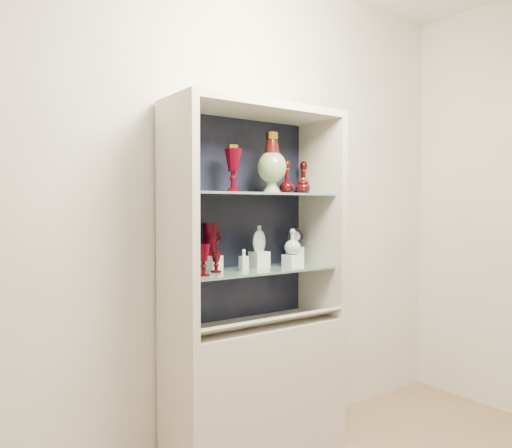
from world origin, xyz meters
TOP-DOWN VIEW (x-y plane):
  - wall_back at (0.00, 1.75)m, footprint 3.50×0.02m
  - cabinet_base at (0.00, 1.53)m, footprint 1.00×0.40m
  - cabinet_back_panel at (0.00, 1.72)m, footprint 0.98×0.02m
  - cabinet_side_left at (-0.48, 1.53)m, footprint 0.04×0.40m
  - cabinet_side_right at (0.48, 1.53)m, footprint 0.04×0.40m
  - cabinet_top_cap at (0.00, 1.53)m, footprint 1.00×0.40m
  - shelf_lower at (0.00, 1.55)m, footprint 0.92×0.34m
  - shelf_upper at (0.00, 1.55)m, footprint 0.92×0.34m
  - label_ledge at (0.00, 1.42)m, footprint 0.92×0.17m
  - label_card_0 at (-0.29, 1.42)m, footprint 0.10×0.06m
  - label_card_1 at (0.05, 1.42)m, footprint 0.10×0.06m
  - pedestal_lamp_left at (-0.43, 1.53)m, footprint 0.13×0.13m
  - pedestal_lamp_right at (-0.13, 1.56)m, footprint 0.11×0.11m
  - enamel_urn at (0.11, 1.53)m, footprint 0.20×0.20m
  - ruby_decanter_a at (0.24, 1.56)m, footprint 0.10×0.10m
  - ruby_decanter_b at (0.44, 1.64)m, footprint 0.11×0.11m
  - lidded_bowl at (0.29, 1.47)m, footprint 0.10×0.10m
  - cobalt_goblet at (-0.44, 1.58)m, footprint 0.09×0.09m
  - ruby_goblet_tall at (-0.36, 1.48)m, footprint 0.09×0.09m
  - ruby_goblet_small at (-0.24, 1.56)m, footprint 0.07×0.07m
  - riser_ruby_pitcher at (-0.22, 1.65)m, footprint 0.10×0.10m
  - ruby_pitcher at (-0.22, 1.65)m, footprint 0.14×0.10m
  - clear_square_bottle at (-0.09, 1.52)m, footprint 0.04×0.04m
  - riser_flat_flask at (0.07, 1.59)m, footprint 0.09×0.09m
  - flat_flask at (0.07, 1.59)m, footprint 0.12×0.08m
  - riser_clear_round_decanter at (0.24, 1.51)m, footprint 0.09×0.09m
  - clear_round_decanter at (0.24, 1.51)m, footprint 0.11×0.11m
  - riser_cameo_medallion at (0.36, 1.63)m, footprint 0.08×0.08m
  - cameo_medallion at (0.36, 1.63)m, footprint 0.11×0.07m

SIDE VIEW (x-z plane):
  - cabinet_base at x=0.00m, z-range 0.00..0.75m
  - label_ledge at x=0.00m, z-range 0.74..0.82m
  - label_card_0 at x=-0.29m, z-range 0.78..0.81m
  - label_card_1 at x=0.05m, z-range 0.78..0.81m
  - shelf_lower at x=0.00m, z-range 1.04..1.05m
  - riser_clear_round_decanter at x=0.24m, z-range 1.05..1.12m
  - riser_ruby_pitcher at x=-0.22m, z-range 1.05..1.13m
  - riser_flat_flask at x=0.07m, z-range 1.05..1.14m
  - riser_cameo_medallion at x=0.36m, z-range 1.05..1.15m
  - ruby_goblet_small at x=-0.24m, z-range 1.05..1.16m
  - clear_square_bottle at x=-0.09m, z-range 1.05..1.17m
  - ruby_goblet_tall at x=-0.36m, z-range 1.05..1.21m
  - cobalt_goblet at x=-0.44m, z-range 1.05..1.22m
  - clear_round_decanter at x=0.24m, z-range 1.12..1.26m
  - cameo_medallion at x=0.36m, z-range 1.15..1.27m
  - flat_flask at x=0.07m, z-range 1.14..1.29m
  - ruby_pitcher at x=-0.22m, z-range 1.13..1.31m
  - cabinet_back_panel at x=0.00m, z-range 0.75..1.90m
  - cabinet_side_left at x=-0.48m, z-range 0.75..1.90m
  - cabinet_side_right at x=0.48m, z-range 0.75..1.90m
  - wall_back at x=0.00m, z-range 0.00..2.80m
  - shelf_upper at x=0.00m, z-range 1.46..1.47m
  - lidded_bowl at x=0.29m, z-range 1.47..1.56m
  - ruby_decanter_b at x=0.44m, z-range 1.47..1.69m
  - ruby_decanter_a at x=0.24m, z-range 1.47..1.69m
  - pedestal_lamp_right at x=-0.13m, z-range 1.47..1.72m
  - pedestal_lamp_left at x=-0.43m, z-range 1.47..1.73m
  - enamel_urn at x=0.11m, z-range 1.47..1.81m
  - cabinet_top_cap at x=0.00m, z-range 1.90..1.94m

